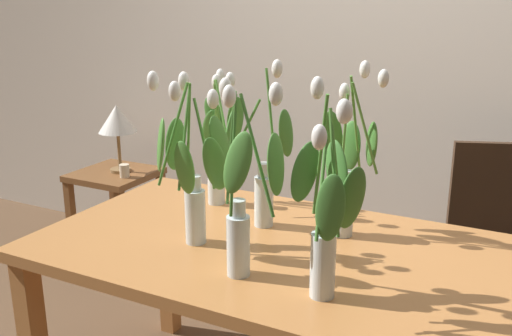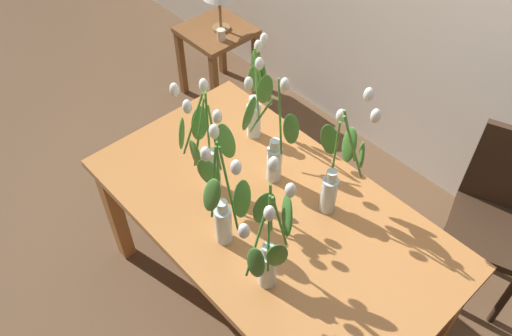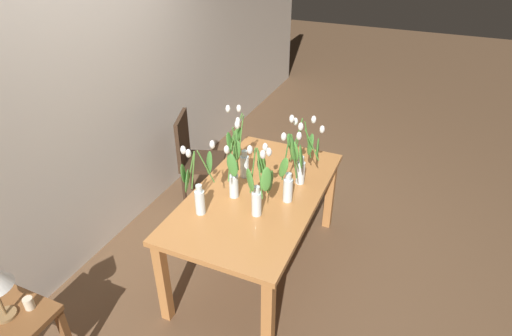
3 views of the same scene
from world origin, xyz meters
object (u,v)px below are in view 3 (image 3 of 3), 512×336
tulip_vase_0 (240,152)px  pillar_candle (29,303)px  tulip_vase_5 (259,187)px  tulip_vase_4 (302,157)px  tulip_vase_2 (290,174)px  tulip_vase_1 (234,175)px  side_table (11,334)px  dining_chair (195,155)px  dining_table (258,202)px  tulip_vase_3 (197,187)px

tulip_vase_0 → pillar_candle: tulip_vase_0 is taller
tulip_vase_5 → tulip_vase_0: bearing=38.9°
tulip_vase_4 → tulip_vase_2: bearing=179.6°
tulip_vase_0 → tulip_vase_2: size_ratio=1.02×
tulip_vase_1 → side_table: bearing=150.1°
tulip_vase_2 → dining_chair: 1.40m
side_table → pillar_candle: pillar_candle is taller
dining_table → dining_chair: (0.62, 0.93, -0.12)m
tulip_vase_4 → dining_chair: (0.37, 1.18, -0.44)m
dining_chair → tulip_vase_1: bearing=-133.1°
dining_table → tulip_vase_1: 0.33m
tulip_vase_3 → tulip_vase_0: bearing=-6.2°
tulip_vase_1 → pillar_candle: size_ratio=7.84×
side_table → tulip_vase_3: bearing=-30.1°
tulip_vase_5 → tulip_vase_1: bearing=62.9°
tulip_vase_5 → side_table: (-1.24, 1.04, -0.54)m
tulip_vase_2 → dining_chair: tulip_vase_2 is taller
tulip_vase_0 → tulip_vase_5: size_ratio=1.02×
tulip_vase_4 → tulip_vase_5: tulip_vase_4 is taller
tulip_vase_1 → pillar_candle: (-1.24, 0.73, -0.34)m
dining_table → tulip_vase_5: tulip_vase_5 is taller
tulip_vase_4 → side_table: 2.17m
tulip_vase_1 → dining_chair: tulip_vase_1 is taller
tulip_vase_3 → tulip_vase_4: tulip_vase_4 is taller
tulip_vase_1 → dining_chair: (0.75, 0.80, -0.40)m
tulip_vase_1 → tulip_vase_4: bearing=-45.1°
tulip_vase_0 → tulip_vase_2: bearing=-109.4°
tulip_vase_2 → tulip_vase_4: tulip_vase_4 is taller
tulip_vase_5 → pillar_candle: tulip_vase_5 is taller
dining_table → tulip_vase_5: (-0.26, -0.12, 0.32)m
dining_table → tulip_vase_1: size_ratio=2.72×
dining_table → pillar_candle: (-1.37, 0.86, -0.06)m
tulip_vase_5 → tulip_vase_2: bearing=-27.0°
tulip_vase_2 → pillar_candle: tulip_vase_2 is taller
tulip_vase_0 → tulip_vase_4: 0.47m
tulip_vase_2 → pillar_candle: size_ratio=7.60×
tulip_vase_4 → pillar_candle: bearing=145.7°
dining_table → tulip_vase_0: size_ratio=2.76×
tulip_vase_1 → tulip_vase_0: bearing=16.4°
tulip_vase_3 → tulip_vase_4: (0.64, -0.52, 0.02)m
dining_table → tulip_vase_4: (0.25, -0.25, 0.32)m
tulip_vase_0 → dining_table: bearing=-126.4°
tulip_vase_3 → pillar_candle: size_ratio=7.05×
dining_table → tulip_vase_4: tulip_vase_4 is taller
tulip_vase_0 → tulip_vase_3: 0.55m
tulip_vase_2 → side_table: size_ratio=1.04×
side_table → tulip_vase_5: bearing=-39.9°
dining_table → tulip_vase_3: 0.56m
dining_table → tulip_vase_4: size_ratio=2.76×
tulip_vase_5 → tulip_vase_3: bearing=108.6°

